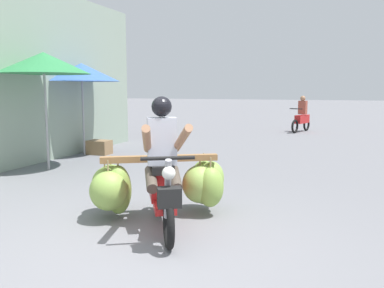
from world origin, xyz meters
The scene contains 6 objects.
ground_plane centered at (0.00, 0.00, 0.00)m, with size 120.00×120.00×0.00m, color slate.
motorbike_main_loaded centered at (-0.33, 1.17, 0.48)m, with size 1.84×1.99×1.58m.
motorbike_distant_ahead_left centered at (0.46, 12.75, 0.57)m, with size 0.69×1.56×1.40m.
market_umbrella_near_shop centered at (-3.84, 3.33, 2.18)m, with size 1.88×1.88×2.40m.
market_umbrella_further_along centered at (-4.22, 5.15, 2.07)m, with size 1.86×1.86×2.29m.
produce_crate centered at (-3.93, 5.37, 0.18)m, with size 0.56×0.40×0.36m, color olive.
Camera 1 is at (1.81, -3.43, 1.67)m, focal length 37.79 mm.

